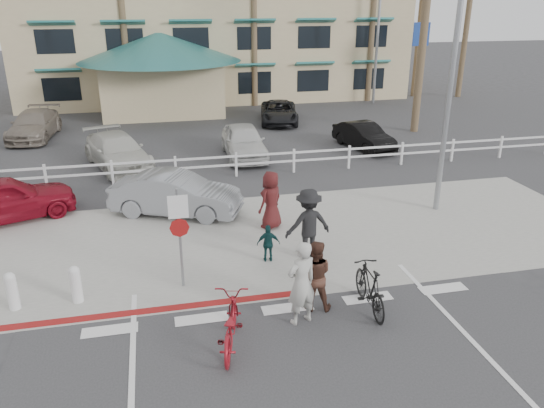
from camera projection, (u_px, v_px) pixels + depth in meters
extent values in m
plane|color=#333335|center=(294.00, 323.00, 11.83)|extent=(140.00, 140.00, 0.00)
cube|color=#333335|center=(321.00, 382.00, 10.02)|extent=(12.00, 16.00, 0.01)
cube|color=gray|center=(255.00, 239.00, 15.91)|extent=(22.00, 7.00, 0.01)
cube|color=#333335|center=(234.00, 194.00, 19.55)|extent=(40.00, 5.00, 0.01)
cube|color=#333335|center=(206.00, 133.00, 28.17)|extent=(50.00, 16.00, 0.01)
cube|color=maroon|center=(156.00, 310.00, 12.30)|extent=(7.00, 0.25, 0.02)
imported|color=maroon|center=(230.00, 324.00, 10.87)|extent=(1.17, 2.14, 1.07)
imported|color=#AFAEA7|center=(301.00, 283.00, 11.51)|extent=(0.83, 0.68, 1.97)
imported|color=black|center=(370.00, 288.00, 12.15)|extent=(0.61, 1.90, 1.13)
imported|color=#482B20|center=(314.00, 276.00, 12.10)|extent=(0.96, 0.83, 1.71)
imported|color=black|center=(308.00, 224.00, 14.50)|extent=(1.36, 0.87, 2.00)
imported|color=#0E3233|center=(268.00, 243.00, 14.40)|extent=(0.66, 0.34, 1.07)
imported|color=#431314|center=(271.00, 200.00, 16.38)|extent=(1.07, 1.02, 1.84)
imported|color=gray|center=(176.00, 194.00, 17.50)|extent=(4.52, 3.05, 1.41)
imported|color=maroon|center=(4.00, 199.00, 17.00)|extent=(4.65, 3.17, 1.47)
imported|color=beige|center=(118.00, 151.00, 22.37)|extent=(3.41, 5.15, 1.39)
imported|color=silver|center=(244.00, 141.00, 23.77)|extent=(1.82, 4.34, 1.47)
imported|color=black|center=(364.00, 136.00, 25.15)|extent=(2.08, 3.90, 1.22)
imported|color=gray|center=(34.00, 125.00, 26.99)|extent=(2.35, 4.89, 1.37)
imported|color=black|center=(279.00, 112.00, 30.35)|extent=(2.84, 4.70, 1.22)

